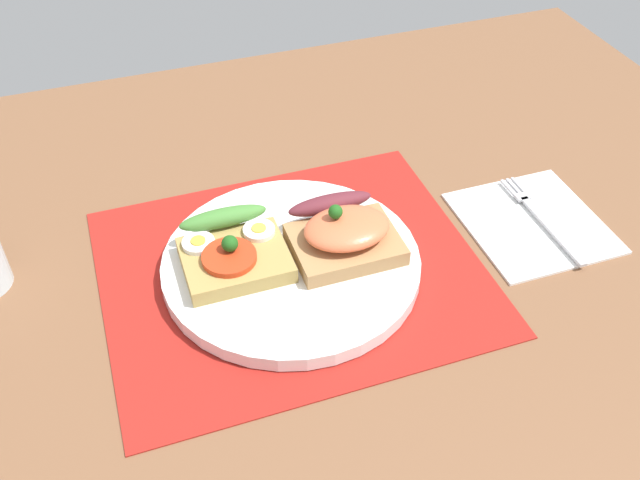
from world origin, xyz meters
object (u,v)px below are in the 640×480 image
object	(u,v)px
sandwich_egg_tomato	(233,251)
sandwich_salmon	(344,233)
fork	(540,216)
plate	(291,264)
napkin	(533,222)

from	to	relation	value
sandwich_egg_tomato	sandwich_salmon	world-z (taller)	sandwich_salmon
sandwich_salmon	fork	xyz separation A→B (cm)	(22.00, -1.26, -2.95)
plate	fork	distance (cm)	27.46
sandwich_egg_tomato	fork	xyz separation A→B (cm)	(32.84, -2.86, -2.39)
plate	sandwich_egg_tomato	world-z (taller)	sandwich_egg_tomato
plate	sandwich_egg_tomato	distance (cm)	5.99
sandwich_salmon	fork	distance (cm)	22.23
sandwich_salmon	napkin	distance (cm)	21.47
sandwich_salmon	fork	bearing A→B (deg)	-3.27
plate	napkin	xyz separation A→B (cm)	(26.58, -1.48, -0.76)
plate	sandwich_egg_tomato	xyz separation A→B (cm)	(-5.43, 1.44, 2.09)
sandwich_egg_tomato	sandwich_salmon	xyz separation A→B (cm)	(10.85, -1.60, 0.56)
plate	fork	size ratio (longest dim) A/B	1.70
sandwich_salmon	napkin	bearing A→B (deg)	-3.59
plate	sandwich_salmon	size ratio (longest dim) A/B	2.45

